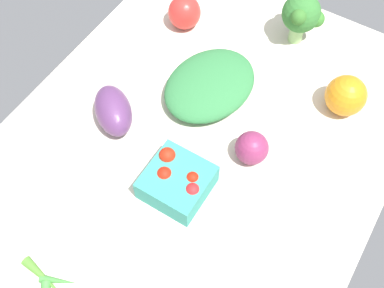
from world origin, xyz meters
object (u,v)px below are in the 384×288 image
at_px(red_onion_center, 252,148).
at_px(bell_pepper_red, 184,12).
at_px(berry_basket, 177,181).
at_px(heirloom_tomato_orange, 346,96).
at_px(broccoli_head, 302,14).
at_px(eggplant, 113,110).
at_px(leafy_greens_clump, 210,85).

bearing_deg(red_onion_center, bell_pepper_red, -128.16).
bearing_deg(berry_basket, heirloom_tomato_orange, 150.56).
xyz_separation_m(broccoli_head, eggplant, (0.42, -0.23, -0.04)).
bearing_deg(heirloom_tomato_orange, leafy_greens_clump, -66.56).
bearing_deg(heirloom_tomato_orange, broccoli_head, -127.88).
xyz_separation_m(bell_pepper_red, leafy_greens_clump, (0.15, 0.16, -0.01)).
relative_size(red_onion_center, leafy_greens_clump, 0.30).
distance_m(berry_basket, eggplant, 0.21).
distance_m(red_onion_center, broccoli_head, 0.35).
height_order(heirloom_tomato_orange, broccoli_head, broccoli_head).
height_order(berry_basket, leafy_greens_clump, berry_basket).
distance_m(heirloom_tomato_orange, leafy_greens_clump, 0.29).
distance_m(bell_pepper_red, berry_basket, 0.44).
xyz_separation_m(red_onion_center, eggplant, (0.07, -0.29, 0.00)).
bearing_deg(broccoli_head, berry_basket, -3.22).
distance_m(red_onion_center, berry_basket, 0.16).
distance_m(bell_pepper_red, broccoli_head, 0.27).
bearing_deg(berry_basket, leafy_greens_clump, -164.31).
bearing_deg(bell_pepper_red, eggplant, 4.58).
relative_size(eggplant, leafy_greens_clump, 0.55).
bearing_deg(bell_pepper_red, leafy_greens_clump, 46.91).
bearing_deg(heirloom_tomato_orange, red_onion_center, -27.36).
relative_size(berry_basket, leafy_greens_clump, 0.53).
xyz_separation_m(eggplant, leafy_greens_clump, (-0.17, 0.13, -0.01)).
bearing_deg(bell_pepper_red, red_onion_center, 51.84).
bearing_deg(leafy_greens_clump, berry_basket, 15.69).
height_order(heirloom_tomato_orange, red_onion_center, heirloom_tomato_orange).
height_order(red_onion_center, leafy_greens_clump, red_onion_center).
height_order(bell_pepper_red, eggplant, bell_pepper_red).
bearing_deg(broccoli_head, red_onion_center, 10.01).
distance_m(broccoli_head, berry_basket, 0.49).
relative_size(heirloom_tomato_orange, red_onion_center, 1.28).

